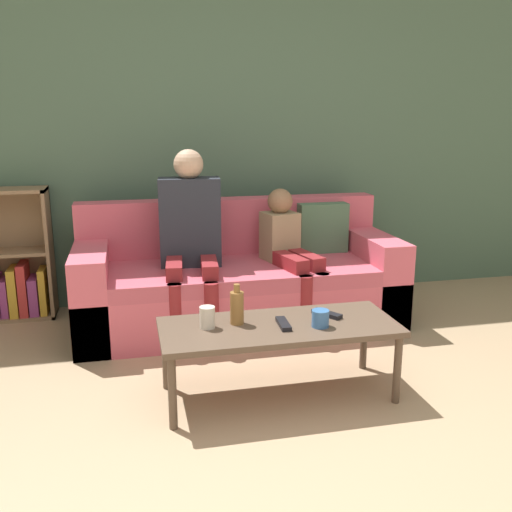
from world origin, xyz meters
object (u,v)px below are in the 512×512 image
Objects in this scene: bookshelf at (9,271)px; tv_remote_0 at (283,324)px; tv_remote_1 at (327,314)px; person_adult at (190,229)px; bottle at (237,307)px; couch at (239,283)px; person_child at (290,250)px; cup_far at (320,318)px; cup_near at (207,317)px; coffee_table at (279,331)px.

tv_remote_0 is (1.57, -1.61, 0.06)m from bookshelf.
bookshelf is at bearing 107.08° from tv_remote_1.
person_adult is 1.01m from bottle.
person_child is at bearing -21.71° from couch.
person_child reaches higher than bottle.
person_adult is 1.25m from cup_far.
couch is 0.43m from person_child.
person_child reaches higher than tv_remote_0.
bookshelf is 2.42m from cup_far.
cup_near reaches higher than cup_far.
couch is 1.21m from cup_far.
bookshelf is at bearing 163.16° from couch.
cup_near is 0.38m from tv_remote_0.
cup_near reaches higher than tv_remote_1.
cup_far is at bearing -154.50° from tv_remote_1.
person_adult reaches higher than tv_remote_1.
cup_far is (-0.15, -1.06, -0.10)m from person_child.
bookshelf reaches higher than cup_near.
couch is 24.86× the size of cup_far.
cup_far is at bearing -11.28° from cup_near.
coffee_table is at bearing -5.28° from cup_near.
person_adult reaches higher than bookshelf.
tv_remote_1 is (0.28, 0.07, 0.05)m from coffee_table.
couch is at bearing -16.84° from bookshelf.
person_adult is (-0.34, -0.07, 0.41)m from couch.
cup_far is at bearing -43.51° from bookshelf.
coffee_table is 0.37m from cup_near.
couch is 10.42× the size of bottle.
tv_remote_1 reaches higher than coffee_table.
cup_near is at bearing -52.30° from bookshelf.
cup_near is 0.16m from bottle.
tv_remote_1 is at bearing -39.61° from bookshelf.
couch is 1.15m from cup_near.
bookshelf is 2.38m from tv_remote_1.
cup_near is (-0.70, -0.95, -0.09)m from person_child.
bookshelf reaches higher than couch.
tv_remote_1 is (0.26, -1.04, 0.12)m from couch.
cup_near is 0.53× the size of bottle.
couch reaches higher than coffee_table.
person_adult reaches higher than bottle.
bookshelf reaches higher than tv_remote_0.
bottle is (-0.22, -1.05, 0.19)m from couch.
person_adult is (1.24, -0.55, 0.35)m from bookshelf.
couch is 19.84× the size of cup_near.
tv_remote_0 is (0.34, -1.07, -0.29)m from person_adult.
person_adult is at bearing 107.15° from coffee_table.
tv_remote_0 is 0.25m from bottle.
couch is 1.14m from tv_remote_0.
person_adult is (-0.32, 1.04, 0.34)m from coffee_table.
cup_far reaches higher than coffee_table.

